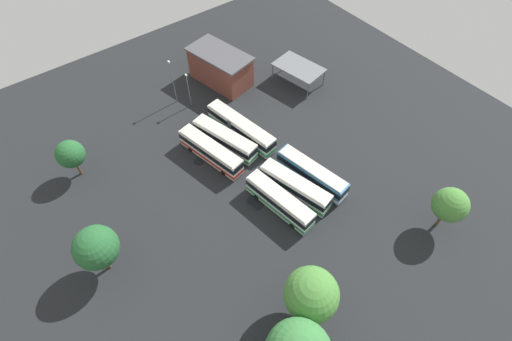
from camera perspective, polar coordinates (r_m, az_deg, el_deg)
The scene contains 17 objects.
ground_plane at distance 64.21m, azimuth 0.49°, elevation 0.24°, with size 95.36×95.36×0.00m, color black.
bus_row0_slot0 at distance 64.58m, azimuth -6.74°, elevation 2.83°, with size 12.94×5.14×3.62m.
bus_row0_slot1 at distance 66.22m, azimuth -4.64°, elevation 4.68°, with size 12.61×5.74×3.62m.
bus_row0_slot2 at distance 67.94m, azimuth -2.29°, elevation 6.38°, with size 14.75×4.88×3.62m.
bus_row1_slot0 at distance 58.24m, azimuth 3.54°, elevation -4.57°, with size 12.21×4.31×3.62m.
bus_row1_slot1 at distance 59.95m, azimuth 5.84°, elevation -2.44°, with size 12.26×5.43×3.62m.
bus_row1_slot2 at distance 61.81m, azimuth 8.29°, elevation -0.49°, with size 12.75×4.77×3.62m.
depot_building at distance 78.75m, azimuth -5.30°, elevation 15.04°, with size 13.78×9.23×6.63m.
maintenance_shelter at distance 78.32m, azimuth 6.39°, elevation 15.00°, with size 10.45×7.65×3.86m.
lamp_post_mid_lot at distance 74.07m, azimuth -12.28°, elevation 12.95°, with size 0.56×0.28×9.27m.
lamp_post_near_entrance at distance 73.27m, azimuth -10.01°, elevation 11.87°, with size 0.56×0.28×7.30m.
tree_east_edge at distance 66.40m, azimuth -25.90°, elevation 2.20°, with size 4.45×4.45×7.22m.
tree_west_edge at distance 60.14m, azimuth 26.93°, elevation -4.58°, with size 4.99×4.99×7.87m.
tree_north_edge at distance 53.70m, azimuth -22.70°, elevation -10.52°, with size 5.84×5.84×8.95m.
tree_northeast at distance 47.57m, azimuth 8.22°, elevation -17.77°, with size 6.65×6.65×9.50m.
puddle_back_corner at distance 65.96m, azimuth -8.43°, elevation 1.37°, with size 1.94×1.94×0.01m, color black.
puddle_centre_drain at distance 60.25m, azimuth -0.14°, elevation -4.83°, with size 3.10×3.10×0.01m, color black.
Camera 1 is at (31.25, -24.54, 50.44)m, focal length 26.89 mm.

